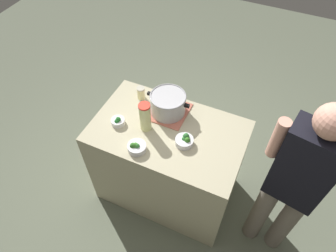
% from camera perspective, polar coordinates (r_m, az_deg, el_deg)
% --- Properties ---
extents(ground_plane, '(8.00, 8.00, 0.00)m').
position_cam_1_polar(ground_plane, '(3.09, 0.00, -11.63)').
color(ground_plane, '#656D58').
extents(counter_slab, '(1.19, 0.74, 0.92)m').
position_cam_1_polar(counter_slab, '(2.70, 0.00, -6.98)').
color(counter_slab, '#B6AE8C').
rests_on(counter_slab, ground_plane).
extents(dish_cloth, '(0.32, 0.31, 0.01)m').
position_cam_1_polar(dish_cloth, '(2.45, 0.01, 2.81)').
color(dish_cloth, '#BA6350').
rests_on(dish_cloth, counter_slab).
extents(cooking_pot, '(0.36, 0.29, 0.17)m').
position_cam_1_polar(cooking_pot, '(2.39, 0.01, 4.31)').
color(cooking_pot, '#B7B7BC').
rests_on(cooking_pot, dish_cloth).
extents(lemonade_pitcher, '(0.09, 0.09, 0.25)m').
position_cam_1_polar(lemonade_pitcher, '(2.25, -4.32, 1.73)').
color(lemonade_pitcher, beige).
rests_on(lemonade_pitcher, counter_slab).
extents(mason_jar, '(0.07, 0.07, 0.11)m').
position_cam_1_polar(mason_jar, '(2.54, -5.09, 6.24)').
color(mason_jar, beige).
rests_on(mason_jar, counter_slab).
extents(broccoli_bowl_front, '(0.14, 0.14, 0.07)m').
position_cam_1_polar(broccoli_bowl_front, '(2.21, -5.96, -3.96)').
color(broccoli_bowl_front, silver).
rests_on(broccoli_bowl_front, counter_slab).
extents(broccoli_bowl_center, '(0.11, 0.11, 0.07)m').
position_cam_1_polar(broccoli_bowl_center, '(2.38, -9.41, 0.88)').
color(broccoli_bowl_center, silver).
rests_on(broccoli_bowl_center, counter_slab).
extents(broccoli_bowl_back, '(0.14, 0.14, 0.09)m').
position_cam_1_polar(broccoli_bowl_back, '(2.23, 3.16, -2.76)').
color(broccoli_bowl_back, silver).
rests_on(broccoli_bowl_back, counter_slab).
extents(person_cook, '(0.50, 0.26, 1.66)m').
position_cam_1_polar(person_cook, '(2.22, 22.51, -10.17)').
color(person_cook, gray).
rests_on(person_cook, ground_plane).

